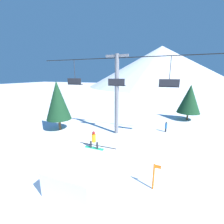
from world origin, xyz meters
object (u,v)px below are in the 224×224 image
at_px(distant_skier, 166,126).
at_px(pine_tree_near, 58,100).
at_px(trail_marker, 154,176).
at_px(snowboarder, 94,140).
at_px(snow_ramp, 83,170).

bearing_deg(distant_skier, pine_tree_near, -162.31).
xyz_separation_m(pine_tree_near, trail_marker, (11.48, -5.94, -2.72)).
height_order(trail_marker, distant_skier, trail_marker).
bearing_deg(distant_skier, trail_marker, -92.45).
bearing_deg(snowboarder, distant_skier, 63.08).
relative_size(trail_marker, distant_skier, 1.31).
bearing_deg(snow_ramp, trail_marker, 10.33).
height_order(snow_ramp, distant_skier, snow_ramp).
relative_size(snowboarder, pine_tree_near, 0.24).
distance_m(pine_tree_near, distant_skier, 12.82).
relative_size(pine_tree_near, trail_marker, 3.61).
xyz_separation_m(snow_ramp, trail_marker, (4.15, 0.76, 0.13)).
relative_size(pine_tree_near, distant_skier, 4.73).
distance_m(snow_ramp, trail_marker, 4.22).
distance_m(snowboarder, trail_marker, 4.39).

